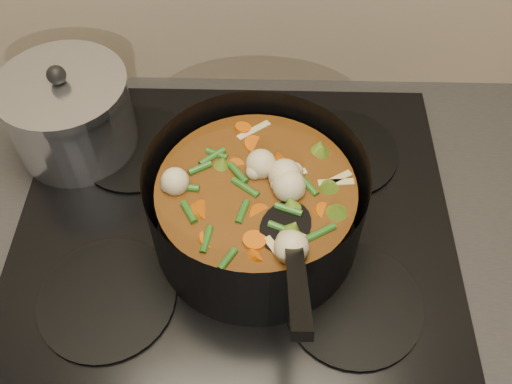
{
  "coord_description": "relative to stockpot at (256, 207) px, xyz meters",
  "views": [
    {
      "loc": [
        0.04,
        1.47,
        1.61
      ],
      "look_at": [
        0.03,
        1.91,
        1.03
      ],
      "focal_mm": 40.0,
      "sensor_mm": 36.0,
      "label": 1
    }
  ],
  "objects": [
    {
      "name": "stockpot",
      "position": [
        0.0,
        0.0,
        0.0
      ],
      "size": [
        0.33,
        0.4,
        0.21
      ],
      "rotation": [
        0.0,
        0.0,
        -0.18
      ],
      "color": "black",
      "rests_on": "stovetop"
    },
    {
      "name": "stovetop",
      "position": [
        -0.03,
        0.02,
        -0.07
      ],
      "size": [
        0.62,
        0.54,
        0.03
      ],
      "color": "black",
      "rests_on": "counter"
    },
    {
      "name": "counter",
      "position": [
        -0.03,
        0.02,
        -0.54
      ],
      "size": [
        2.64,
        0.64,
        0.91
      ],
      "color": "brown",
      "rests_on": "ground"
    },
    {
      "name": "saucepan",
      "position": [
        -0.28,
        0.17,
        -0.0
      ],
      "size": [
        0.19,
        0.19,
        0.16
      ],
      "rotation": [
        0.0,
        0.0,
        -0.19
      ],
      "color": "silver",
      "rests_on": "stovetop"
    }
  ]
}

